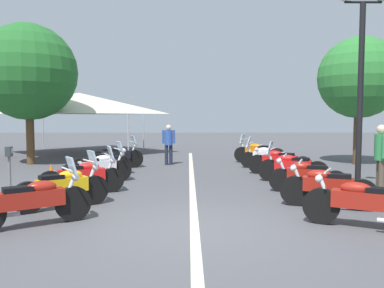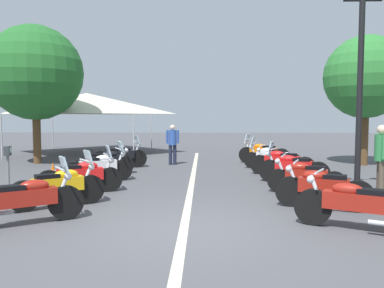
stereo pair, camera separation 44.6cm
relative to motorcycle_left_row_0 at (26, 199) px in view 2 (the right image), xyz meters
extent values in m
plane|color=#4C4C51|center=(-0.16, -2.87, -0.47)|extent=(80.00, 80.00, 0.00)
cube|color=beige|center=(4.53, -2.87, -0.47)|extent=(18.67, 0.16, 0.01)
cylinder|color=black|center=(0.39, -0.59, -0.14)|extent=(0.48, 0.63, 0.66)
cube|color=maroon|center=(-0.02, 0.02, 0.04)|extent=(0.85, 1.09, 0.30)
ellipsoid|color=maroon|center=(0.08, -0.13, 0.24)|extent=(0.50, 0.58, 0.22)
cube|color=black|center=(-0.14, 0.21, 0.22)|extent=(0.48, 0.54, 0.12)
cylinder|color=silver|center=(0.35, -0.54, 0.16)|extent=(0.22, 0.28, 0.58)
cylinder|color=silver|center=(0.33, -0.51, 0.52)|extent=(0.54, 0.37, 0.04)
sphere|color=silver|center=(0.41, -0.64, 0.36)|extent=(0.14, 0.14, 0.14)
cube|color=silver|center=(0.37, -0.58, 0.59)|extent=(0.37, 0.30, 0.32)
cylinder|color=black|center=(1.77, -0.64, -0.15)|extent=(0.50, 0.61, 0.65)
cylinder|color=black|center=(0.95, 0.49, -0.15)|extent=(0.50, 0.61, 0.65)
cube|color=#EAB214|center=(1.36, -0.08, 0.03)|extent=(0.85, 1.03, 0.30)
ellipsoid|color=#EAB214|center=(1.46, -0.22, 0.23)|extent=(0.51, 0.57, 0.22)
cube|color=black|center=(1.23, 0.10, 0.21)|extent=(0.49, 0.54, 0.12)
cylinder|color=silver|center=(1.73, -0.59, 0.15)|extent=(0.23, 0.28, 0.58)
cylinder|color=silver|center=(1.71, -0.56, 0.51)|extent=(0.53, 0.39, 0.04)
sphere|color=silver|center=(1.79, -0.68, 0.35)|extent=(0.14, 0.14, 0.14)
cylinder|color=silver|center=(1.26, 0.37, -0.24)|extent=(0.39, 0.49, 0.08)
cube|color=silver|center=(1.75, -0.63, 0.58)|extent=(0.36, 0.31, 0.32)
cylinder|color=black|center=(3.19, -0.76, -0.15)|extent=(0.38, 0.64, 0.64)
cylinder|color=black|center=(2.60, 0.62, -0.15)|extent=(0.38, 0.64, 0.64)
cube|color=red|center=(2.89, -0.07, 0.03)|extent=(0.70, 1.16, 0.30)
ellipsoid|color=red|center=(2.96, -0.24, 0.23)|extent=(0.44, 0.58, 0.22)
cube|color=black|center=(2.81, 0.13, 0.21)|extent=(0.43, 0.54, 0.12)
cylinder|color=silver|center=(3.16, -0.71, 0.15)|extent=(0.18, 0.29, 0.58)
cylinder|color=silver|center=(3.15, -0.67, 0.51)|extent=(0.59, 0.28, 0.04)
sphere|color=silver|center=(3.21, -0.81, 0.35)|extent=(0.14, 0.14, 0.14)
cylinder|color=silver|center=(2.88, 0.41, -0.25)|extent=(0.29, 0.54, 0.08)
cube|color=silver|center=(3.18, -0.74, 0.58)|extent=(0.38, 0.25, 0.32)
cylinder|color=black|center=(4.94, -0.70, -0.15)|extent=(0.42, 0.64, 0.65)
cylinder|color=black|center=(4.29, 0.57, -0.15)|extent=(0.42, 0.64, 0.65)
cube|color=white|center=(4.62, -0.06, 0.03)|extent=(0.74, 1.09, 0.30)
ellipsoid|color=white|center=(4.70, -0.22, 0.23)|extent=(0.47, 0.58, 0.22)
cube|color=black|center=(4.52, 0.13, 0.21)|extent=(0.45, 0.55, 0.12)
cylinder|color=silver|center=(4.92, -0.64, 0.15)|extent=(0.19, 0.29, 0.58)
cylinder|color=silver|center=(4.90, -0.61, 0.51)|extent=(0.57, 0.32, 0.04)
sphere|color=silver|center=(4.97, -0.74, 0.35)|extent=(0.14, 0.14, 0.14)
cylinder|color=silver|center=(4.58, 0.40, -0.25)|extent=(0.32, 0.53, 0.08)
cube|color=silver|center=(4.93, -0.68, 0.58)|extent=(0.38, 0.27, 0.32)
cylinder|color=black|center=(6.41, -0.51, -0.17)|extent=(0.37, 0.61, 0.60)
cylinder|color=black|center=(5.83, 0.77, -0.17)|extent=(0.37, 0.61, 0.60)
cube|color=black|center=(6.12, 0.13, 0.01)|extent=(0.69, 1.09, 0.30)
ellipsoid|color=black|center=(6.19, -0.03, 0.21)|extent=(0.45, 0.58, 0.22)
cube|color=black|center=(6.03, 0.33, 0.19)|extent=(0.43, 0.54, 0.12)
cylinder|color=silver|center=(6.38, -0.46, 0.13)|extent=(0.18, 0.29, 0.58)
cylinder|color=silver|center=(6.36, -0.42, 0.49)|extent=(0.58, 0.29, 0.04)
sphere|color=silver|center=(6.43, -0.56, 0.33)|extent=(0.14, 0.14, 0.14)
cylinder|color=silver|center=(6.11, 0.59, -0.26)|extent=(0.30, 0.53, 0.08)
cylinder|color=black|center=(8.04, -0.68, -0.13)|extent=(0.41, 0.68, 0.68)
cylinder|color=black|center=(7.44, 0.63, -0.13)|extent=(0.41, 0.68, 0.68)
cube|color=black|center=(7.74, -0.02, 0.05)|extent=(0.71, 1.12, 0.30)
ellipsoid|color=black|center=(7.81, -0.19, 0.25)|extent=(0.45, 0.58, 0.22)
cube|color=black|center=(7.64, 0.18, 0.23)|extent=(0.44, 0.54, 0.12)
cylinder|color=silver|center=(8.01, -0.63, 0.17)|extent=(0.18, 0.29, 0.58)
cylinder|color=silver|center=(7.99, -0.59, 0.53)|extent=(0.58, 0.29, 0.04)
sphere|color=silver|center=(8.06, -0.73, 0.37)|extent=(0.14, 0.14, 0.14)
cylinder|color=silver|center=(7.72, 0.45, -0.23)|extent=(0.30, 0.53, 0.08)
cube|color=silver|center=(8.03, -0.66, 0.60)|extent=(0.38, 0.26, 0.32)
cylinder|color=black|center=(0.16, -5.21, -0.14)|extent=(0.44, 0.65, 0.66)
cube|color=maroon|center=(-0.21, -5.87, 0.04)|extent=(0.80, 1.15, 0.30)
ellipsoid|color=maroon|center=(-0.12, -5.72, 0.24)|extent=(0.48, 0.58, 0.22)
cube|color=black|center=(-0.31, -6.07, 0.22)|extent=(0.46, 0.55, 0.12)
cylinder|color=silver|center=(0.13, -5.26, 0.16)|extent=(0.20, 0.29, 0.58)
cylinder|color=silver|center=(0.11, -5.30, 0.52)|extent=(0.56, 0.33, 0.04)
sphere|color=silver|center=(0.18, -5.16, 0.36)|extent=(0.14, 0.14, 0.14)
cylinder|color=black|center=(1.62, -5.13, -0.14)|extent=(0.36, 0.67, 0.66)
cylinder|color=black|center=(1.14, -6.40, -0.14)|extent=(0.36, 0.67, 0.66)
cube|color=maroon|center=(1.38, -5.77, 0.04)|extent=(0.62, 1.06, 0.30)
ellipsoid|color=maroon|center=(1.44, -5.60, 0.24)|extent=(0.43, 0.58, 0.22)
cube|color=black|center=(1.30, -5.98, 0.22)|extent=(0.41, 0.54, 0.12)
cylinder|color=silver|center=(1.60, -5.19, 0.16)|extent=(0.17, 0.30, 0.58)
cylinder|color=silver|center=(1.58, -5.23, 0.52)|extent=(0.59, 0.26, 0.04)
sphere|color=silver|center=(1.64, -5.09, 0.36)|extent=(0.14, 0.14, 0.14)
cylinder|color=silver|center=(1.07, -6.09, -0.24)|extent=(0.27, 0.54, 0.08)
cylinder|color=black|center=(3.22, -5.19, -0.17)|extent=(0.34, 0.62, 0.61)
cylinder|color=black|center=(2.77, -6.47, -0.17)|extent=(0.34, 0.62, 0.61)
cube|color=maroon|center=(3.00, -5.83, 0.01)|extent=(0.61, 1.06, 0.30)
ellipsoid|color=maroon|center=(3.06, -5.66, 0.21)|extent=(0.42, 0.58, 0.22)
cube|color=black|center=(2.92, -6.04, 0.19)|extent=(0.40, 0.54, 0.12)
cylinder|color=silver|center=(3.20, -5.25, 0.13)|extent=(0.16, 0.30, 0.58)
cylinder|color=silver|center=(3.19, -5.29, 0.49)|extent=(0.60, 0.24, 0.04)
sphere|color=silver|center=(3.24, -5.14, 0.33)|extent=(0.14, 0.14, 0.14)
cylinder|color=silver|center=(2.69, -6.15, -0.26)|extent=(0.26, 0.55, 0.08)
cylinder|color=black|center=(4.88, -5.24, -0.14)|extent=(0.39, 0.67, 0.67)
cylinder|color=black|center=(4.33, -6.52, -0.14)|extent=(0.39, 0.67, 0.67)
cube|color=red|center=(4.60, -5.88, 0.04)|extent=(0.68, 1.09, 0.30)
ellipsoid|color=red|center=(4.67, -5.71, 0.24)|extent=(0.44, 0.58, 0.22)
cube|color=black|center=(4.52, -6.08, 0.22)|extent=(0.43, 0.54, 0.12)
cylinder|color=silver|center=(4.85, -5.29, 0.16)|extent=(0.18, 0.29, 0.58)
cylinder|color=silver|center=(4.84, -5.33, 0.52)|extent=(0.59, 0.28, 0.04)
sphere|color=silver|center=(4.90, -5.19, 0.36)|extent=(0.14, 0.14, 0.14)
cylinder|color=silver|center=(4.27, -6.19, -0.24)|extent=(0.29, 0.54, 0.08)
cube|color=silver|center=(4.87, -5.26, 0.59)|extent=(0.38, 0.25, 0.32)
cylinder|color=black|center=(6.40, -5.15, -0.14)|extent=(0.40, 0.66, 0.66)
cylinder|color=black|center=(5.79, -6.52, -0.14)|extent=(0.40, 0.66, 0.66)
cube|color=red|center=(6.10, -5.84, 0.04)|extent=(0.72, 1.16, 0.30)
ellipsoid|color=red|center=(6.17, -5.67, 0.24)|extent=(0.45, 0.58, 0.22)
cube|color=black|center=(6.01, -6.04, 0.22)|extent=(0.43, 0.54, 0.12)
cylinder|color=silver|center=(6.38, -5.21, 0.16)|extent=(0.18, 0.29, 0.58)
cylinder|color=silver|center=(6.36, -5.24, 0.52)|extent=(0.58, 0.29, 0.04)
sphere|color=silver|center=(6.42, -5.11, 0.36)|extent=(0.14, 0.14, 0.14)
cylinder|color=silver|center=(5.75, -6.18, -0.24)|extent=(0.30, 0.53, 0.08)
cylinder|color=black|center=(7.95, -5.07, -0.17)|extent=(0.34, 0.62, 0.61)
cylinder|color=black|center=(7.43, -6.52, -0.17)|extent=(0.34, 0.62, 0.61)
cube|color=white|center=(7.69, -5.80, 0.01)|extent=(0.66, 1.19, 0.30)
ellipsoid|color=white|center=(7.75, -5.63, 0.21)|extent=(0.42, 0.58, 0.22)
cube|color=black|center=(7.62, -6.00, 0.19)|extent=(0.41, 0.54, 0.12)
cylinder|color=silver|center=(7.93, -5.13, 0.13)|extent=(0.16, 0.30, 0.58)
cylinder|color=silver|center=(7.91, -5.17, 0.49)|extent=(0.60, 0.25, 0.04)
sphere|color=silver|center=(7.97, -5.03, 0.33)|extent=(0.14, 0.14, 0.14)
cylinder|color=silver|center=(7.37, -6.17, -0.26)|extent=(0.26, 0.54, 0.08)
cube|color=silver|center=(7.94, -5.09, 0.56)|extent=(0.38, 0.24, 0.32)
cylinder|color=black|center=(9.64, -5.06, -0.14)|extent=(0.45, 0.66, 0.67)
cylinder|color=black|center=(8.90, -6.39, -0.14)|extent=(0.45, 0.66, 0.67)
cube|color=orange|center=(9.27, -5.73, 0.04)|extent=(0.80, 1.15, 0.30)
ellipsoid|color=orange|center=(9.36, -5.57, 0.24)|extent=(0.48, 0.58, 0.22)
cube|color=black|center=(9.17, -5.92, 0.22)|extent=(0.46, 0.55, 0.12)
cylinder|color=silver|center=(9.61, -5.11, 0.16)|extent=(0.20, 0.29, 0.58)
cylinder|color=silver|center=(9.59, -5.15, 0.52)|extent=(0.56, 0.33, 0.04)
sphere|color=silver|center=(9.66, -5.02, 0.36)|extent=(0.14, 0.14, 0.14)
cylinder|color=silver|center=(8.89, -6.04, -0.24)|extent=(0.34, 0.52, 0.08)
cube|color=silver|center=(9.63, -5.08, 0.59)|extent=(0.37, 0.28, 0.32)
cylinder|color=black|center=(2.72, -7.00, 1.89)|extent=(0.14, 0.14, 4.73)
cylinder|color=black|center=(2.72, -7.00, 4.26)|extent=(0.06, 0.90, 0.06)
cylinder|color=slate|center=(1.88, 1.27, 0.08)|extent=(0.06, 0.06, 1.10)
cube|color=#33383D|center=(1.88, 1.27, 0.71)|extent=(0.19, 0.14, 0.22)
cube|color=#B2D8BF|center=(1.89, 1.21, 0.73)|extent=(0.10, 0.02, 0.12)
cube|color=orange|center=(4.47, 1.25, -0.46)|extent=(0.36, 0.36, 0.03)
cone|color=orange|center=(4.47, 1.25, -0.16)|extent=(0.26, 0.26, 0.60)
cylinder|color=white|center=(4.47, 1.25, -0.13)|extent=(0.19, 0.19, 0.07)
cylinder|color=brown|center=(2.88, -7.61, -0.04)|extent=(0.14, 0.14, 0.87)
cylinder|color=brown|center=(2.71, -7.58, -0.04)|extent=(0.14, 0.14, 0.87)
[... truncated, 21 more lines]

